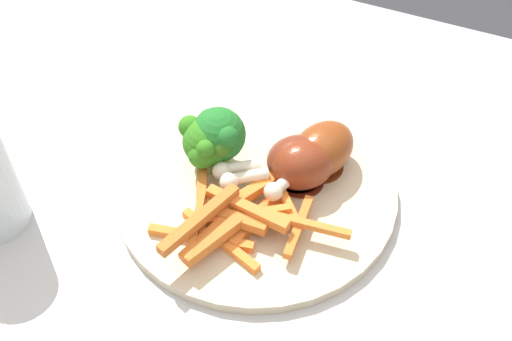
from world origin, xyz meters
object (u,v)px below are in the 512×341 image
broccoli_floret_front (219,142)px  carrot_fries_pile (234,219)px  chicken_drumstick_near (295,161)px  chicken_drumstick_far (298,166)px  chicken_drumstick_extra (320,152)px  dining_table (224,280)px  broccoli_floret_middle (218,135)px  dinner_plate (256,187)px  broccoli_floret_back (207,142)px

broccoli_floret_front → carrot_fries_pile: (0.05, -0.07, -0.02)m
chicken_drumstick_near → chicken_drumstick_far: size_ratio=1.05×
broccoli_floret_front → chicken_drumstick_extra: (0.09, 0.04, -0.01)m
dining_table → chicken_drumstick_extra: bearing=55.9°
broccoli_floret_front → chicken_drumstick_extra: bearing=24.1°
broccoli_floret_front → chicken_drumstick_near: bearing=14.6°
broccoli_floret_middle → dinner_plate: bearing=-12.4°
dining_table → carrot_fries_pile: bearing=-25.5°
broccoli_floret_back → dining_table: bearing=-52.8°
chicken_drumstick_extra → broccoli_floret_back: bearing=-155.5°
dinner_plate → carrot_fries_pile: size_ratio=1.61×
dining_table → broccoli_floret_middle: (-0.03, 0.06, 0.16)m
chicken_drumstick_extra → chicken_drumstick_far: bearing=-114.3°
carrot_fries_pile → chicken_drumstick_near: bearing=73.7°
broccoli_floret_back → carrot_fries_pile: size_ratio=0.35×
broccoli_floret_front → chicken_drumstick_far: (0.08, 0.01, -0.01)m
carrot_fries_pile → dinner_plate: bearing=95.7°
carrot_fries_pile → chicken_drumstick_far: (0.03, 0.08, 0.01)m
chicken_drumstick_far → dining_table: bearing=-127.4°
broccoli_floret_middle → chicken_drumstick_extra: 0.11m
broccoli_floret_back → chicken_drumstick_far: 0.10m
broccoli_floret_middle → broccoli_floret_front: bearing=-62.5°
carrot_fries_pile → chicken_drumstick_far: chicken_drumstick_far is taller
chicken_drumstick_near → chicken_drumstick_extra: size_ratio=0.93×
dinner_plate → broccoli_floret_front: (-0.04, 0.01, 0.04)m
dining_table → chicken_drumstick_near: 0.17m
broccoli_floret_back → chicken_drumstick_extra: 0.12m
dining_table → broccoli_floret_back: bearing=127.2°
dinner_plate → chicken_drumstick_near: (0.03, 0.03, 0.03)m
dining_table → broccoli_floret_middle: size_ratio=14.58×
carrot_fries_pile → chicken_drumstick_extra: (0.04, 0.11, 0.01)m
dining_table → broccoli_floret_front: (-0.03, 0.06, 0.16)m
broccoli_floret_front → chicken_drumstick_near: 0.08m
chicken_drumstick_far → chicken_drumstick_extra: bearing=65.7°
broccoli_floret_middle → chicken_drumstick_extra: size_ratio=0.56×
dinner_plate → broccoli_floret_back: broccoli_floret_back is taller
dinner_plate → chicken_drumstick_far: 0.05m
dining_table → broccoli_floret_front: size_ratio=17.42×
carrot_fries_pile → chicken_drumstick_near: 0.09m
chicken_drumstick_near → broccoli_floret_back: bearing=-163.5°
chicken_drumstick_near → carrot_fries_pile: bearing=-106.3°
broccoli_floret_middle → chicken_drumstick_far: size_ratio=0.63×
dinner_plate → chicken_drumstick_near: bearing=38.4°
broccoli_floret_front → broccoli_floret_back: broccoli_floret_back is taller
chicken_drumstick_extra → chicken_drumstick_near: bearing=-129.6°
broccoli_floret_back → chicken_drumstick_near: 0.09m
dining_table → chicken_drumstick_extra: 0.19m
dinner_plate → chicken_drumstick_far: chicken_drumstick_far is taller
dinner_plate → broccoli_floret_front: broccoli_floret_front is taller
dining_table → broccoli_floret_back: (-0.04, 0.05, 0.16)m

